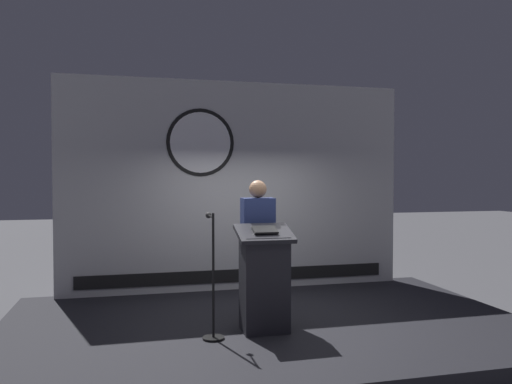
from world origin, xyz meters
The scene contains 6 objects.
ground_plane centered at (0.00, 0.00, 0.00)m, with size 40.00×40.00×0.00m, color #4C4C51.
stage_platform centered at (0.00, 0.00, 0.15)m, with size 6.40×4.00×0.30m, color black.
banner_display centered at (-0.01, 1.85, 1.93)m, with size 5.44×0.12×3.27m.
podium centered at (-0.13, -0.37, 0.89)m, with size 0.64×0.49×1.23m.
speaker_person centered at (-0.09, 0.11, 1.19)m, with size 0.40×0.26×1.74m.
microphone_stand centered at (-0.75, -0.47, 0.78)m, with size 0.24×0.50×1.39m.
Camera 1 is at (-1.60, -5.93, 2.09)m, focal length 35.26 mm.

